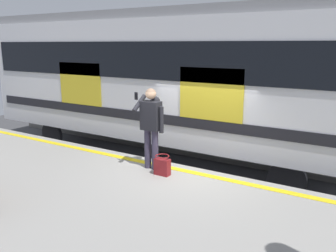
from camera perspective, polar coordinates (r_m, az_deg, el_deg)
ground_plane at (r=7.92m, az=2.85°, el=-12.46°), size 24.85×24.85×0.00m
platform at (r=6.14m, az=-7.08°, el=-16.01°), size 14.15×4.25×0.88m
safety_line at (r=7.33m, az=1.79°, el=-7.09°), size 13.86×0.16×0.01m
track_rail_near at (r=9.18m, az=7.62°, el=-8.30°), size 18.39×0.08×0.16m
track_rail_far at (r=10.43m, az=10.86°, el=-5.75°), size 18.39×0.08×0.16m
train_carriage at (r=10.05m, az=0.25°, el=8.48°), size 11.36×3.07×4.12m
passenger at (r=7.15m, az=-2.72°, el=0.65°), size 0.57×0.55×1.68m
handbag at (r=7.00m, az=-0.94°, el=-6.51°), size 0.31×0.29×0.40m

